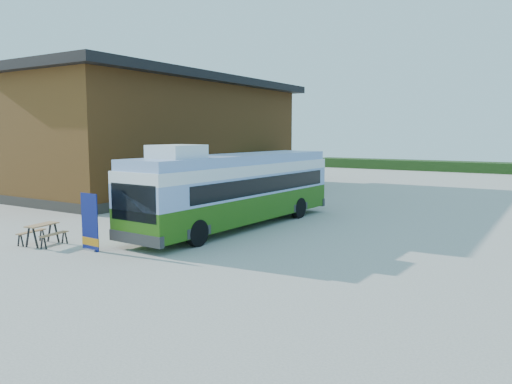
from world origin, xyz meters
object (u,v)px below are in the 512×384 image
Objects in this scene: banner at (90,227)px; slurry_tanker at (265,168)px; picnic_table at (42,229)px; bus at (236,187)px; person_a at (215,184)px; person_b at (134,194)px.

slurry_tanker is (-4.85, 19.27, 0.66)m from banner.
slurry_tanker is (-2.76, 19.60, 0.89)m from picnic_table.
bus reaches higher than picnic_table.
banner is (-1.70, -6.07, -0.87)m from bus.
bus is 7.16× the size of person_a.
picnic_table is at bearing -118.11° from bus.
person_b is (0.00, -6.68, 0.06)m from person_a.
slurry_tanker reaches higher than picnic_table.
bus is at bearing -49.24° from slurry_tanker.
person_b is (-4.85, 6.66, 0.07)m from banner.
banner is at bearing -0.28° from picnic_table.
person_a is at bearing 112.48° from banner.
slurry_tanker reaches higher than person_b.
banner is 1.31× the size of picnic_table.
slurry_tanker reaches higher than banner.
banner is 19.88m from slurry_tanker.
slurry_tanker is at bearing 88.89° from picnic_table.
bus is 7.81× the size of picnic_table.
picnic_table is 0.92× the size of person_a.
person_a is 6.68m from person_b.
picnic_table is at bearing 75.43° from person_b.
bus is 9.83m from person_a.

